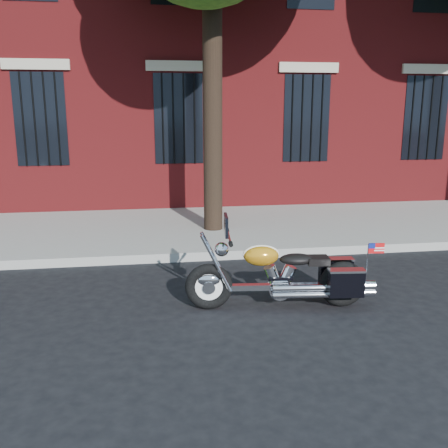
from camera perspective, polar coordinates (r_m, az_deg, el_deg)
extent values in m
plane|color=black|center=(6.97, -2.24, -7.48)|extent=(120.00, 120.00, 0.00)
cube|color=gray|center=(8.24, -3.32, -3.64)|extent=(40.00, 0.16, 0.15)
cube|color=gray|center=(10.05, -4.32, -0.57)|extent=(40.00, 3.60, 0.15)
cube|color=black|center=(11.62, -5.22, 11.86)|extent=(1.10, 0.14, 2.00)
cube|color=#B2A893|center=(11.62, -5.34, 17.53)|extent=(1.40, 0.20, 0.22)
cylinder|color=black|center=(11.54, -5.20, 11.85)|extent=(0.04, 0.04, 2.00)
cylinder|color=black|center=(9.46, -1.31, 13.44)|extent=(0.36, 0.36, 5.00)
torus|color=black|center=(6.21, -1.74, -7.16)|extent=(0.60, 0.19, 0.59)
torus|color=black|center=(6.46, 13.38, -6.69)|extent=(0.60, 0.19, 0.59)
cylinder|color=white|center=(6.21, -1.74, -7.16)|extent=(0.44, 0.09, 0.44)
cylinder|color=white|center=(6.46, 13.38, -6.69)|extent=(0.44, 0.09, 0.44)
ellipsoid|color=white|center=(6.18, -1.75, -6.39)|extent=(0.32, 0.14, 0.17)
ellipsoid|color=#C47D15|center=(6.43, 13.43, -5.81)|extent=(0.32, 0.15, 0.17)
cube|color=white|center=(6.28, 5.97, -7.13)|extent=(1.32, 0.21, 0.07)
cylinder|color=white|center=(6.30, 6.37, -7.27)|extent=(0.30, 0.18, 0.28)
cylinder|color=white|center=(6.24, 10.64, -7.55)|extent=(1.10, 0.18, 0.08)
ellipsoid|color=#C47D15|center=(6.13, 4.27, -3.63)|extent=(0.46, 0.29, 0.25)
ellipsoid|color=black|center=(6.21, 8.30, -4.01)|extent=(0.45, 0.29, 0.14)
cube|color=black|center=(6.63, 12.65, -5.25)|extent=(0.43, 0.18, 0.33)
cube|color=black|center=(6.21, 13.79, -6.57)|extent=(0.43, 0.18, 0.33)
cylinder|color=white|center=(6.02, 0.56, -1.45)|extent=(0.10, 0.69, 0.03)
sphere|color=white|center=(6.06, -0.27, -2.91)|extent=(0.19, 0.19, 0.18)
cube|color=black|center=(5.99, 0.23, -0.15)|extent=(0.07, 0.35, 0.25)
cube|color=red|center=(6.15, 17.01, -2.66)|extent=(0.19, 0.03, 0.12)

